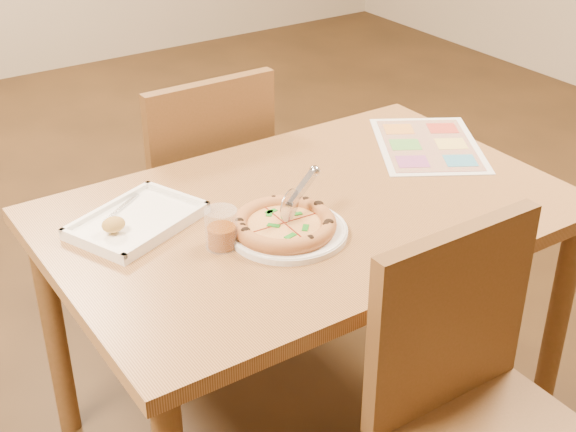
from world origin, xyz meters
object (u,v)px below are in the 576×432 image
pizza_cutter (298,194)px  dining_table (310,236)px  chair_far (200,174)px  plate (288,232)px  pizza (284,224)px  appetizer_tray (136,223)px  glass_tumbler (221,231)px  menu (428,145)px  chair_near (476,387)px

pizza_cutter → dining_table: bearing=13.1°
chair_far → plate: 0.71m
pizza → appetizer_tray: size_ratio=0.69×
pizza_cutter → appetizer_tray: bearing=123.2°
appetizer_tray → pizza_cutter: bearing=-32.5°
glass_tumbler → menu: glass_tumbler is taller
pizza → menu: pizza is taller
chair_far → menu: 0.72m
dining_table → pizza: (-0.13, -0.08, 0.11)m
chair_far → plate: size_ratio=1.66×
menu → dining_table: bearing=-167.1°
dining_table → chair_far: size_ratio=2.77×
pizza_cutter → glass_tumbler: (-0.20, 0.02, -0.04)m
dining_table → pizza_cutter: bearing=-142.6°
glass_tumbler → pizza: bearing=-13.2°
pizza_cutter → menu: pizza_cutter is taller
chair_near → appetizer_tray: bearing=118.4°
plate → pizza_cutter: pizza_cutter is taller
glass_tumbler → menu: bearing=11.5°
chair_far → pizza: (-0.13, -0.68, 0.18)m
pizza → glass_tumbler: size_ratio=2.62×
pizza → pizza_cutter: size_ratio=1.68×
chair_near → chair_far: same height
pizza → chair_far: bearing=79.2°
pizza → dining_table: bearing=31.0°
dining_table → chair_near: chair_near is taller
dining_table → chair_far: bearing=90.0°
glass_tumbler → appetizer_tray: bearing=123.4°
plate → pizza_cutter: size_ratio=1.92×
plate → menu: bearing=17.6°
dining_table → plate: 0.17m
pizza → appetizer_tray: appetizer_tray is taller
pizza → menu: bearing=17.0°
plate → pizza_cutter: 0.09m
chair_far → pizza_cutter: 0.71m
appetizer_tray → chair_far: bearing=47.8°
chair_near → dining_table: bearing=90.0°
chair_near → plate: size_ratio=1.66×
chair_far → glass_tumbler: (-0.28, -0.64, 0.20)m
dining_table → glass_tumbler: 0.31m
chair_near → pizza: bearing=103.9°
chair_far → pizza_cutter: size_ratio=3.18×
plate → glass_tumbler: glass_tumbler is taller
pizza → glass_tumbler: bearing=166.8°
dining_table → pizza_cutter: 0.20m
dining_table → menu: menu is taller
chair_far → appetizer_tray: size_ratio=1.30×
chair_far → pizza: 0.72m
dining_table → chair_far: chair_far is taller
chair_far → menu: bearing=136.1°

